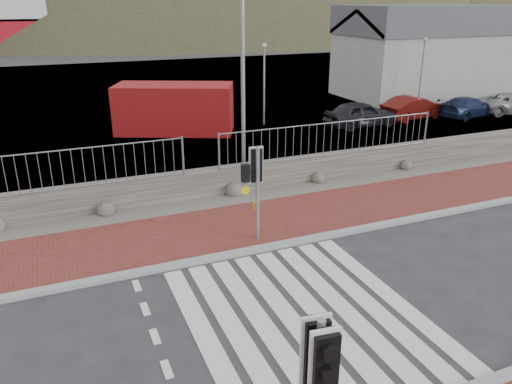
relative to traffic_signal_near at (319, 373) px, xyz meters
name	(u,v)px	position (x,y,z in m)	size (l,w,h in m)	color
ground	(304,316)	(1.73, 3.53, -1.94)	(220.00, 220.00, 0.00)	#28282B
sidewalk_far	(230,228)	(1.73, 8.03, -1.90)	(40.00, 3.00, 0.08)	brown
kerb_far	(250,251)	(1.73, 6.53, -1.89)	(40.00, 0.25, 0.12)	gray
zebra_crossing	(304,315)	(1.73, 3.53, -1.93)	(4.62, 5.60, 0.01)	silver
gravel_strip	(209,204)	(1.73, 10.03, -1.91)	(40.00, 1.50, 0.06)	#59544C
stone_wall	(201,184)	(1.73, 10.83, -1.49)	(40.00, 0.60, 0.90)	#443F38
railing	(201,145)	(1.73, 10.68, -0.12)	(18.07, 0.07, 1.22)	gray
quay	(115,95)	(1.73, 31.43, -1.94)	(120.00, 40.00, 0.50)	#4C4C4F
water	(77,50)	(1.73, 66.43, -1.94)	(220.00, 50.00, 0.05)	#3F4C54
harbor_building	(431,50)	(21.73, 23.43, 0.99)	(12.20, 6.20, 5.80)	#9E9E99
hills_backdrop	(119,161)	(8.47, 91.43, -24.99)	(254.00, 90.00, 100.00)	#29311D
traffic_signal_near	(319,373)	(0.00, 0.00, 0.00)	(0.41, 0.27, 2.69)	gray
traffic_signal_far	(256,174)	(2.14, 7.09, -0.03)	(0.64, 0.26, 2.64)	gray
streetlight	(246,49)	(3.69, 11.65, 2.69)	(1.74, 0.42, 8.22)	gray
shipping_container	(175,109)	(3.08, 19.69, -0.77)	(5.59, 2.33, 2.33)	maroon
car_a	(361,114)	(12.12, 17.07, -1.28)	(1.56, 3.87, 1.32)	black
car_b	(414,108)	(15.75, 17.43, -1.31)	(1.33, 3.82, 1.26)	#500F0B
car_c	(468,107)	(18.96, 16.76, -1.38)	(1.56, 3.83, 1.11)	#131B3B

